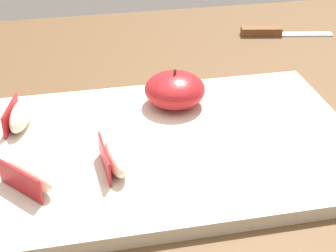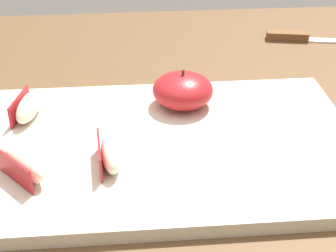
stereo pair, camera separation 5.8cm
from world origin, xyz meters
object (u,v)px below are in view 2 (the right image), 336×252
at_px(apple_wedge_back, 110,153).
at_px(apple_wedge_right, 28,107).
at_px(cutting_board, 168,147).
at_px(apple_wedge_front, 23,166).
at_px(paring_knife, 295,37).
at_px(apple_half_skin_up, 183,90).

bearing_deg(apple_wedge_back, apple_wedge_right, 132.75).
bearing_deg(apple_wedge_back, cutting_board, 31.75).
height_order(apple_wedge_right, apple_wedge_front, same).
xyz_separation_m(apple_wedge_right, paring_knife, (0.41, 0.25, -0.02)).
bearing_deg(apple_wedge_front, apple_wedge_back, 9.48).
height_order(cutting_board, apple_half_skin_up, apple_half_skin_up).
distance_m(cutting_board, apple_half_skin_up, 0.09).
height_order(apple_half_skin_up, apple_wedge_front, apple_half_skin_up).
distance_m(apple_wedge_back, paring_knife, 0.48).
distance_m(apple_half_skin_up, paring_knife, 0.32).
bearing_deg(paring_knife, apple_wedge_right, -148.48).
height_order(apple_half_skin_up, apple_wedge_right, apple_half_skin_up).
bearing_deg(apple_wedge_front, cutting_board, 19.78).
height_order(apple_wedge_right, paring_knife, apple_wedge_right).
relative_size(apple_wedge_back, apple_wedge_right, 0.98).
bearing_deg(cutting_board, apple_wedge_front, -160.22).
xyz_separation_m(apple_half_skin_up, apple_wedge_back, (-0.09, -0.12, -0.01)).
bearing_deg(apple_wedge_front, paring_knife, 43.23).
bearing_deg(apple_wedge_back, apple_wedge_front, -170.52).
bearing_deg(apple_wedge_front, apple_wedge_right, 95.82).
xyz_separation_m(apple_half_skin_up, apple_wedge_right, (-0.19, -0.02, -0.01)).
xyz_separation_m(cutting_board, apple_wedge_back, (-0.06, -0.04, 0.02)).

